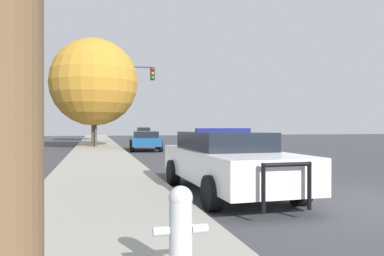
{
  "coord_description": "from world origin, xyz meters",
  "views": [
    {
      "loc": [
        -5.32,
        -6.37,
        1.53
      ],
      "look_at": [
        -0.3,
        12.87,
        1.43
      ],
      "focal_mm": 35.0,
      "sensor_mm": 36.0,
      "label": 1
    }
  ],
  "objects_px": {
    "car_background_midblock": "(145,140)",
    "police_car": "(226,160)",
    "tree_sidewalk_mid": "(94,82)",
    "car_background_distant": "(143,133)",
    "tree_sidewalk_far": "(94,94)",
    "traffic_light": "(119,88)",
    "fire_hydrant": "(181,227)"
  },
  "relations": [
    {
      "from": "fire_hydrant",
      "to": "police_car",
      "type": "bearing_deg",
      "value": 65.22
    },
    {
      "from": "police_car",
      "to": "fire_hydrant",
      "type": "height_order",
      "value": "police_car"
    },
    {
      "from": "car_background_distant",
      "to": "tree_sidewalk_mid",
      "type": "relative_size",
      "value": 0.55
    },
    {
      "from": "car_background_midblock",
      "to": "tree_sidewalk_mid",
      "type": "relative_size",
      "value": 0.55
    },
    {
      "from": "traffic_light",
      "to": "tree_sidewalk_mid",
      "type": "height_order",
      "value": "tree_sidewalk_mid"
    },
    {
      "from": "police_car",
      "to": "car_background_midblock",
      "type": "relative_size",
      "value": 1.27
    },
    {
      "from": "tree_sidewalk_mid",
      "to": "traffic_light",
      "type": "bearing_deg",
      "value": -11.67
    },
    {
      "from": "car_background_midblock",
      "to": "police_car",
      "type": "bearing_deg",
      "value": -86.16
    },
    {
      "from": "traffic_light",
      "to": "car_background_distant",
      "type": "bearing_deg",
      "value": 78.14
    },
    {
      "from": "car_background_midblock",
      "to": "tree_sidewalk_mid",
      "type": "height_order",
      "value": "tree_sidewalk_mid"
    },
    {
      "from": "car_background_distant",
      "to": "traffic_light",
      "type": "bearing_deg",
      "value": -98.47
    },
    {
      "from": "car_background_midblock",
      "to": "traffic_light",
      "type": "bearing_deg",
      "value": 119.14
    },
    {
      "from": "police_car",
      "to": "fire_hydrant",
      "type": "relative_size",
      "value": 6.22
    },
    {
      "from": "police_car",
      "to": "traffic_light",
      "type": "distance_m",
      "value": 18.6
    },
    {
      "from": "car_background_distant",
      "to": "car_background_midblock",
      "type": "xyz_separation_m",
      "value": [
        -2.78,
        -23.13,
        -0.07
      ]
    },
    {
      "from": "police_car",
      "to": "traffic_light",
      "type": "height_order",
      "value": "traffic_light"
    },
    {
      "from": "traffic_light",
      "to": "car_background_midblock",
      "type": "xyz_separation_m",
      "value": [
        1.43,
        -3.1,
        -3.49
      ]
    },
    {
      "from": "car_background_midblock",
      "to": "tree_sidewalk_far",
      "type": "xyz_separation_m",
      "value": [
        -3.11,
        14.76,
        4.02
      ]
    },
    {
      "from": "tree_sidewalk_far",
      "to": "tree_sidewalk_mid",
      "type": "relative_size",
      "value": 0.89
    },
    {
      "from": "traffic_light",
      "to": "tree_sidewalk_far",
      "type": "height_order",
      "value": "tree_sidewalk_far"
    },
    {
      "from": "traffic_light",
      "to": "tree_sidewalk_mid",
      "type": "relative_size",
      "value": 0.77
    },
    {
      "from": "traffic_light",
      "to": "car_background_midblock",
      "type": "relative_size",
      "value": 1.39
    },
    {
      "from": "traffic_light",
      "to": "car_background_midblock",
      "type": "bearing_deg",
      "value": -65.27
    },
    {
      "from": "tree_sidewalk_mid",
      "to": "car_background_midblock",
      "type": "bearing_deg",
      "value": -48.01
    },
    {
      "from": "tree_sidewalk_far",
      "to": "tree_sidewalk_mid",
      "type": "bearing_deg",
      "value": -89.92
    },
    {
      "from": "traffic_light",
      "to": "car_background_distant",
      "type": "height_order",
      "value": "traffic_light"
    },
    {
      "from": "fire_hydrant",
      "to": "tree_sidewalk_far",
      "type": "height_order",
      "value": "tree_sidewalk_far"
    },
    {
      "from": "car_background_midblock",
      "to": "tree_sidewalk_mid",
      "type": "distance_m",
      "value": 6.05
    },
    {
      "from": "car_background_distant",
      "to": "tree_sidewalk_far",
      "type": "xyz_separation_m",
      "value": [
        -5.9,
        -8.37,
        3.95
      ]
    },
    {
      "from": "traffic_light",
      "to": "car_background_distant",
      "type": "xyz_separation_m",
      "value": [
        4.21,
        20.03,
        -3.42
      ]
    },
    {
      "from": "police_car",
      "to": "car_background_midblock",
      "type": "height_order",
      "value": "police_car"
    },
    {
      "from": "car_background_distant",
      "to": "tree_sidewalk_far",
      "type": "relative_size",
      "value": 0.62
    }
  ]
}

